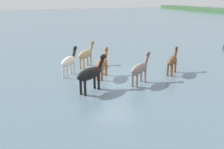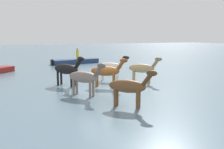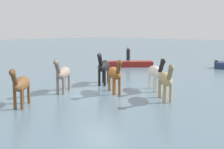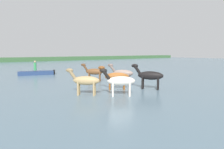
{
  "view_description": "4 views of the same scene",
  "coord_description": "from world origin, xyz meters",
  "px_view_note": "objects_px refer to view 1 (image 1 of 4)",
  "views": [
    {
      "loc": [
        14.14,
        -5.54,
        5.18
      ],
      "look_at": [
        0.89,
        -0.37,
        0.62
      ],
      "focal_mm": 40.04,
      "sensor_mm": 36.0,
      "label": 1
    },
    {
      "loc": [
        5.77,
        13.96,
        3.17
      ],
      "look_at": [
        -0.8,
        -0.13,
        0.81
      ],
      "focal_mm": 41.04,
      "sensor_mm": 36.0,
      "label": 2
    },
    {
      "loc": [
        -10.68,
        10.72,
        3.18
      ],
      "look_at": [
        -0.78,
        -0.07,
        1.01
      ],
      "focal_mm": 48.46,
      "sensor_mm": 36.0,
      "label": 3
    },
    {
      "loc": [
        -9.94,
        -12.23,
        2.85
      ],
      "look_at": [
        -0.29,
        0.39,
        1.06
      ],
      "focal_mm": 32.28,
      "sensor_mm": 36.0,
      "label": 4
    }
  ],
  "objects_px": {
    "horse_dun_straggler": "(173,60)",
    "horse_mid_herd": "(140,68)",
    "horse_pinto_flank": "(102,63)",
    "horse_lead": "(69,61)",
    "horse_gray_outer": "(86,54)",
    "horse_dark_mare": "(91,73)"
  },
  "relations": [
    {
      "from": "horse_lead",
      "to": "horse_dark_mare",
      "type": "relative_size",
      "value": 0.9
    },
    {
      "from": "horse_pinto_flank",
      "to": "horse_dark_mare",
      "type": "bearing_deg",
      "value": -178.1
    },
    {
      "from": "horse_dun_straggler",
      "to": "horse_dark_mare",
      "type": "relative_size",
      "value": 0.81
    },
    {
      "from": "horse_dun_straggler",
      "to": "horse_mid_herd",
      "type": "distance_m",
      "value": 3.18
    },
    {
      "from": "horse_pinto_flank",
      "to": "horse_gray_outer",
      "type": "distance_m",
      "value": 2.83
    },
    {
      "from": "horse_lead",
      "to": "horse_gray_outer",
      "type": "bearing_deg",
      "value": -7.49
    },
    {
      "from": "horse_pinto_flank",
      "to": "horse_dark_mare",
      "type": "distance_m",
      "value": 2.56
    },
    {
      "from": "horse_dark_mare",
      "to": "horse_mid_herd",
      "type": "bearing_deg",
      "value": -30.65
    },
    {
      "from": "horse_mid_herd",
      "to": "horse_gray_outer",
      "type": "distance_m",
      "value": 5.24
    },
    {
      "from": "horse_gray_outer",
      "to": "horse_dark_mare",
      "type": "height_order",
      "value": "horse_dark_mare"
    },
    {
      "from": "horse_lead",
      "to": "horse_mid_herd",
      "type": "distance_m",
      "value": 4.82
    },
    {
      "from": "horse_gray_outer",
      "to": "horse_dark_mare",
      "type": "relative_size",
      "value": 0.82
    },
    {
      "from": "horse_dun_straggler",
      "to": "horse_pinto_flank",
      "type": "bearing_deg",
      "value": 125.25
    },
    {
      "from": "horse_dun_straggler",
      "to": "horse_mid_herd",
      "type": "xyz_separation_m",
      "value": [
        1.04,
        -3.0,
        0.04
      ]
    },
    {
      "from": "horse_dark_mare",
      "to": "horse_gray_outer",
      "type": "bearing_deg",
      "value": 44.73
    },
    {
      "from": "horse_lead",
      "to": "horse_dun_straggler",
      "type": "xyz_separation_m",
      "value": [
        2.17,
        6.6,
        -0.04
      ]
    },
    {
      "from": "horse_dun_straggler",
      "to": "horse_pinto_flank",
      "type": "xyz_separation_m",
      "value": [
        -0.99,
        -4.69,
        0.04
      ]
    },
    {
      "from": "horse_pinto_flank",
      "to": "horse_dark_mare",
      "type": "height_order",
      "value": "horse_dark_mare"
    },
    {
      "from": "horse_mid_herd",
      "to": "horse_pinto_flank",
      "type": "height_order",
      "value": "horse_pinto_flank"
    },
    {
      "from": "horse_mid_herd",
      "to": "horse_dark_mare",
      "type": "height_order",
      "value": "horse_dark_mare"
    },
    {
      "from": "horse_lead",
      "to": "horse_pinto_flank",
      "type": "height_order",
      "value": "horse_pinto_flank"
    },
    {
      "from": "horse_mid_herd",
      "to": "horse_pinto_flank",
      "type": "bearing_deg",
      "value": 94.38
    }
  ]
}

